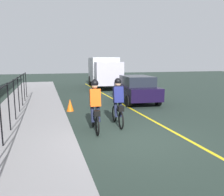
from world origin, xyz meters
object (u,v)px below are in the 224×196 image
object	(u,v)px
patrol_sedan	(136,88)
traffic_cone_near	(70,105)
cyclist_follow	(118,102)
box_truck_background	(104,71)
cyclist_lead	(95,106)

from	to	relation	value
patrol_sedan	traffic_cone_near	size ratio (longest dim) A/B	7.56
cyclist_follow	box_truck_background	size ratio (longest dim) A/B	0.26
cyclist_follow	cyclist_lead	bearing A→B (deg)	118.42
cyclist_lead	patrol_sedan	world-z (taller)	cyclist_lead
cyclist_follow	patrol_sedan	xyz separation A→B (m)	(4.55, -2.65, -0.09)
box_truck_background	traffic_cone_near	size ratio (longest dim) A/B	11.45
cyclist_lead	box_truck_background	size ratio (longest dim) A/B	0.26
patrol_sedan	traffic_cone_near	xyz separation A→B (m)	(-1.47, 4.13, -0.52)
traffic_cone_near	patrol_sedan	bearing A→B (deg)	-70.41
cyclist_lead	patrol_sedan	bearing A→B (deg)	-31.83
box_truck_background	traffic_cone_near	world-z (taller)	box_truck_background
patrol_sedan	traffic_cone_near	world-z (taller)	patrol_sedan
box_truck_background	traffic_cone_near	distance (m)	10.50
patrol_sedan	cyclist_lead	bearing A→B (deg)	149.89
box_truck_background	cyclist_lead	bearing A→B (deg)	-9.97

